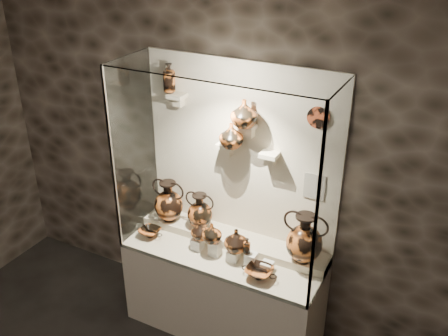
{
  "coord_description": "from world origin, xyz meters",
  "views": [
    {
      "loc": [
        1.58,
        -0.85,
        3.35
      ],
      "look_at": [
        -0.04,
        2.27,
        1.58
      ],
      "focal_mm": 40.0,
      "sensor_mm": 36.0,
      "label": 1
    }
  ],
  "objects_px": {
    "lekythos_small": "(247,245)",
    "amphora_mid": "(200,211)",
    "jug_a": "(200,230)",
    "ovoid_vase_b": "(244,113)",
    "kylix_left": "(150,232)",
    "lekythos_tall": "(169,77)",
    "jug_c": "(236,240)",
    "ovoid_vase_a": "(231,136)",
    "jug_b": "(212,233)",
    "amphora_left": "(169,201)",
    "amphora_right": "(304,238)",
    "kylix_right": "(259,272)"
  },
  "relations": [
    {
      "from": "lekythos_small",
      "to": "amphora_mid",
      "type": "bearing_deg",
      "value": 164.63
    },
    {
      "from": "jug_a",
      "to": "lekythos_small",
      "type": "height_order",
      "value": "lekythos_small"
    },
    {
      "from": "ovoid_vase_b",
      "to": "amphora_mid",
      "type": "bearing_deg",
      "value": -177.85
    },
    {
      "from": "lekythos_small",
      "to": "kylix_left",
      "type": "relative_size",
      "value": 0.67
    },
    {
      "from": "jug_a",
      "to": "lekythos_tall",
      "type": "distance_m",
      "value": 1.29
    },
    {
      "from": "jug_c",
      "to": "kylix_left",
      "type": "relative_size",
      "value": 0.86
    },
    {
      "from": "amphora_mid",
      "to": "ovoid_vase_a",
      "type": "xyz_separation_m",
      "value": [
        0.28,
        0.03,
        0.75
      ]
    },
    {
      "from": "jug_b",
      "to": "lekythos_tall",
      "type": "height_order",
      "value": "lekythos_tall"
    },
    {
      "from": "lekythos_tall",
      "to": "lekythos_small",
      "type": "bearing_deg",
      "value": -22.05
    },
    {
      "from": "amphora_left",
      "to": "ovoid_vase_a",
      "type": "distance_m",
      "value": 0.94
    },
    {
      "from": "amphora_right",
      "to": "lekythos_small",
      "type": "height_order",
      "value": "amphora_right"
    },
    {
      "from": "amphora_left",
      "to": "jug_b",
      "type": "distance_m",
      "value": 0.59
    },
    {
      "from": "jug_a",
      "to": "jug_b",
      "type": "xyz_separation_m",
      "value": [
        0.13,
        -0.03,
        0.03
      ]
    },
    {
      "from": "jug_b",
      "to": "jug_a",
      "type": "bearing_deg",
      "value": 164.43
    },
    {
      "from": "lekythos_small",
      "to": "kylix_left",
      "type": "height_order",
      "value": "lekythos_small"
    },
    {
      "from": "jug_b",
      "to": "jug_c",
      "type": "distance_m",
      "value": 0.21
    },
    {
      "from": "amphora_mid",
      "to": "jug_c",
      "type": "xyz_separation_m",
      "value": [
        0.45,
        -0.19,
        -0.05
      ]
    },
    {
      "from": "amphora_left",
      "to": "amphora_mid",
      "type": "xyz_separation_m",
      "value": [
        0.31,
        0.02,
        -0.03
      ]
    },
    {
      "from": "ovoid_vase_b",
      "to": "kylix_left",
      "type": "bearing_deg",
      "value": -162.41
    },
    {
      "from": "kylix_left",
      "to": "ovoid_vase_a",
      "type": "height_order",
      "value": "ovoid_vase_a"
    },
    {
      "from": "jug_a",
      "to": "ovoid_vase_b",
      "type": "relative_size",
      "value": 0.76
    },
    {
      "from": "ovoid_vase_b",
      "to": "jug_c",
      "type": "bearing_deg",
      "value": -78.25
    },
    {
      "from": "lekythos_small",
      "to": "kylix_left",
      "type": "xyz_separation_m",
      "value": [
        -0.93,
        -0.02,
        -0.15
      ]
    },
    {
      "from": "lekythos_tall",
      "to": "kylix_left",
      "type": "bearing_deg",
      "value": -104.57
    },
    {
      "from": "lekythos_small",
      "to": "ovoid_vase_b",
      "type": "bearing_deg",
      "value": 129.48
    },
    {
      "from": "amphora_left",
      "to": "amphora_mid",
      "type": "distance_m",
      "value": 0.31
    },
    {
      "from": "jug_a",
      "to": "amphora_mid",
      "type": "bearing_deg",
      "value": 131.08
    },
    {
      "from": "lekythos_tall",
      "to": "amphora_mid",
      "type": "bearing_deg",
      "value": -17.37
    },
    {
      "from": "kylix_right",
      "to": "lekythos_tall",
      "type": "height_order",
      "value": "lekythos_tall"
    },
    {
      "from": "lekythos_small",
      "to": "ovoid_vase_b",
      "type": "distance_m",
      "value": 1.04
    },
    {
      "from": "kylix_left",
      "to": "jug_c",
      "type": "bearing_deg",
      "value": -11.76
    },
    {
      "from": "jug_c",
      "to": "ovoid_vase_a",
      "type": "height_order",
      "value": "ovoid_vase_a"
    },
    {
      "from": "kylix_right",
      "to": "lekythos_small",
      "type": "bearing_deg",
      "value": 161.3
    },
    {
      "from": "jug_c",
      "to": "amphora_mid",
      "type": "bearing_deg",
      "value": 162.76
    },
    {
      "from": "lekythos_small",
      "to": "lekythos_tall",
      "type": "relative_size",
      "value": 0.59
    },
    {
      "from": "jug_a",
      "to": "jug_c",
      "type": "distance_m",
      "value": 0.33
    },
    {
      "from": "amphora_right",
      "to": "lekythos_small",
      "type": "bearing_deg",
      "value": -167.32
    },
    {
      "from": "amphora_mid",
      "to": "jug_c",
      "type": "height_order",
      "value": "amphora_mid"
    },
    {
      "from": "jug_a",
      "to": "ovoid_vase_a",
      "type": "distance_m",
      "value": 0.86
    },
    {
      "from": "lekythos_small",
      "to": "jug_c",
      "type": "bearing_deg",
      "value": 171.05
    },
    {
      "from": "amphora_left",
      "to": "amphora_right",
      "type": "xyz_separation_m",
      "value": [
        1.27,
        -0.01,
        0.02
      ]
    },
    {
      "from": "amphora_right",
      "to": "lekythos_tall",
      "type": "distance_m",
      "value": 1.67
    },
    {
      "from": "jug_b",
      "to": "lekythos_small",
      "type": "bearing_deg",
      "value": -2.64
    },
    {
      "from": "lekythos_tall",
      "to": "ovoid_vase_a",
      "type": "height_order",
      "value": "lekythos_tall"
    },
    {
      "from": "amphora_mid",
      "to": "amphora_right",
      "type": "relative_size",
      "value": 0.78
    },
    {
      "from": "jug_a",
      "to": "lekythos_small",
      "type": "xyz_separation_m",
      "value": [
        0.44,
        -0.03,
        0.02
      ]
    },
    {
      "from": "kylix_right",
      "to": "amphora_right",
      "type": "bearing_deg",
      "value": 60.64
    },
    {
      "from": "amphora_left",
      "to": "lekythos_tall",
      "type": "bearing_deg",
      "value": 74.1
    },
    {
      "from": "amphora_left",
      "to": "kylix_left",
      "type": "relative_size",
      "value": 1.64
    },
    {
      "from": "lekythos_tall",
      "to": "jug_b",
      "type": "bearing_deg",
      "value": -31.73
    }
  ]
}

